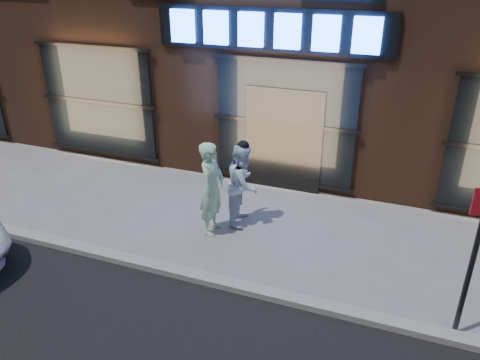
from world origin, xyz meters
name	(u,v)px	position (x,y,z in m)	size (l,w,h in m)	color
ground	(217,284)	(0.00, 0.00, 0.00)	(90.00, 90.00, 0.00)	slate
curb	(217,281)	(0.00, 0.00, 0.06)	(60.00, 0.25, 0.12)	gray
man_bowtie	(212,189)	(-0.75, 1.55, 0.94)	(0.69, 0.45, 1.89)	#C2FFDD
man_cap	(243,184)	(-0.32, 2.13, 0.85)	(0.83, 0.65, 1.71)	white
sign_post	(475,251)	(3.70, 0.16, 1.45)	(0.37, 0.15, 2.40)	#262628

